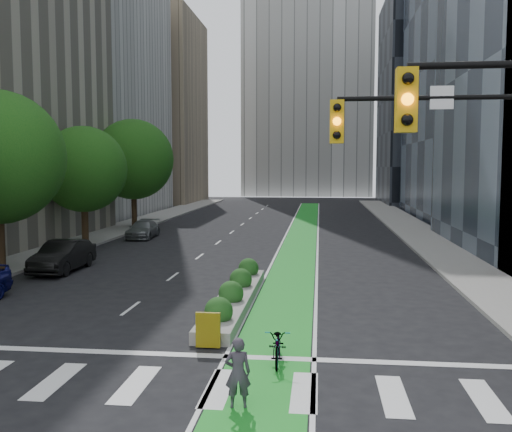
% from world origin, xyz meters
% --- Properties ---
extents(ground, '(160.00, 160.00, 0.00)m').
position_xyz_m(ground, '(0.00, 0.00, 0.00)').
color(ground, black).
rests_on(ground, ground).
extents(sidewalk_left, '(3.60, 90.00, 0.15)m').
position_xyz_m(sidewalk_left, '(-11.80, 25.00, 0.07)').
color(sidewalk_left, gray).
rests_on(sidewalk_left, ground).
extents(sidewalk_right, '(3.60, 90.00, 0.15)m').
position_xyz_m(sidewalk_right, '(11.80, 25.00, 0.07)').
color(sidewalk_right, gray).
rests_on(sidewalk_right, ground).
extents(bike_lane_paint, '(2.20, 70.00, 0.01)m').
position_xyz_m(bike_lane_paint, '(3.00, 30.00, 0.01)').
color(bike_lane_paint, green).
rests_on(bike_lane_paint, ground).
extents(building_tan_far, '(14.00, 16.00, 26.00)m').
position_xyz_m(building_tan_far, '(-20.00, 66.00, 13.00)').
color(building_tan_far, tan).
rests_on(building_tan_far, ground).
extents(building_glass_far, '(14.00, 24.00, 42.00)m').
position_xyz_m(building_glass_far, '(21.00, 45.00, 21.00)').
color(building_glass_far, '#19212D').
rests_on(building_glass_far, ground).
extents(building_dark_end, '(14.00, 18.00, 28.00)m').
position_xyz_m(building_dark_end, '(20.00, 68.00, 14.00)').
color(building_dark_end, black).
rests_on(building_dark_end, ground).
extents(tree_midfar, '(5.60, 5.60, 7.76)m').
position_xyz_m(tree_midfar, '(-11.00, 22.00, 4.95)').
color(tree_midfar, black).
rests_on(tree_midfar, ground).
extents(tree_far, '(6.60, 6.60, 9.00)m').
position_xyz_m(tree_far, '(-11.00, 32.00, 5.69)').
color(tree_far, black).
rests_on(tree_far, ground).
extents(signal_right, '(5.82, 0.51, 7.20)m').
position_xyz_m(signal_right, '(8.67, 0.47, 4.80)').
color(signal_right, black).
rests_on(signal_right, ground).
extents(median_planter, '(1.20, 10.26, 1.10)m').
position_xyz_m(median_planter, '(1.20, 7.04, 0.37)').
color(median_planter, gray).
rests_on(median_planter, ground).
extents(bicycle, '(0.73, 1.88, 0.97)m').
position_xyz_m(bicycle, '(3.25, 0.91, 0.49)').
color(bicycle, gray).
rests_on(bicycle, ground).
extents(cyclist, '(0.62, 0.47, 1.54)m').
position_xyz_m(cyclist, '(2.60, -2.00, 0.77)').
color(cyclist, '#3E3742').
rests_on(cyclist, ground).
extents(parked_car_left_mid, '(1.65, 4.63, 1.52)m').
position_xyz_m(parked_car_left_mid, '(-8.21, 12.73, 0.76)').
color(parked_car_left_mid, black).
rests_on(parked_car_left_mid, ground).
extents(parked_car_left_far, '(1.95, 4.38, 1.25)m').
position_xyz_m(parked_car_left_far, '(-8.30, 25.82, 0.62)').
color(parked_car_left_far, slate).
rests_on(parked_car_left_far, ground).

